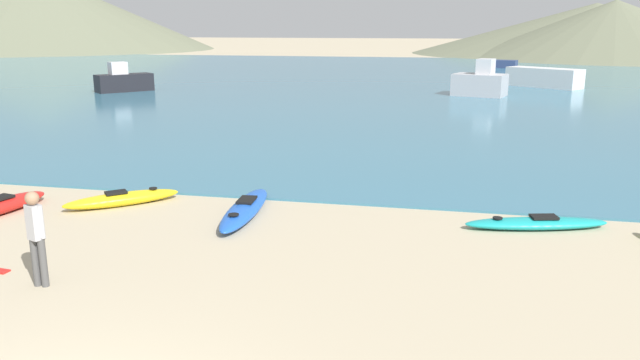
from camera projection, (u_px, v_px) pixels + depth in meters
name	position (u px, v px, depth m)	size (l,w,h in m)	color
bay_water	(401.00, 80.00, 48.68)	(160.00, 70.00, 0.06)	teal
far_hill_left	(35.00, 10.00, 108.07)	(61.03, 61.03, 13.37)	#6B7056
far_hill_midleft	(614.00, 29.00, 80.36)	(37.56, 37.56, 7.37)	#6B7056
far_hill_midright	(595.00, 29.00, 92.42)	(53.68, 53.68, 7.37)	#6B7056
kayak_on_sand_0	(536.00, 223.00, 13.34)	(3.14, 1.34, 0.29)	teal
kayak_on_sand_1	(122.00, 199.00, 15.07)	(2.43, 2.25, 0.37)	yellow
kayak_on_sand_2	(245.00, 209.00, 14.30)	(0.92, 3.49, 0.34)	blue
person_near_foreground	(36.00, 233.00, 10.23)	(0.33, 0.26, 1.64)	#4C4C4C
moored_boat_0	(124.00, 81.00, 40.11)	(3.22, 3.51, 1.89)	black
moored_boat_1	(499.00, 64.00, 62.41)	(3.62, 2.29, 0.77)	navy
moored_boat_3	(544.00, 78.00, 42.97)	(5.06, 4.35, 1.30)	white
moored_boat_4	(480.00, 83.00, 37.74)	(3.46, 2.78, 2.21)	#B2B2B7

